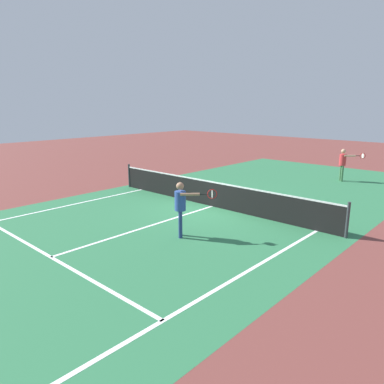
% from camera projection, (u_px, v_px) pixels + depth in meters
% --- Properties ---
extents(ground_plane, '(60.00, 60.00, 0.00)m').
position_uv_depth(ground_plane, '(212.00, 206.00, 13.73)').
color(ground_plane, brown).
extents(court_surface_inbounds, '(10.62, 24.40, 0.00)m').
position_uv_depth(court_surface_inbounds, '(212.00, 206.00, 13.73)').
color(court_surface_inbounds, '#2D7247').
rests_on(court_surface_inbounds, ground_plane).
extents(line_sideline_left, '(0.10, 11.89, 0.01)m').
position_uv_depth(line_sideline_left, '(5.00, 219.00, 12.15)').
color(line_sideline_left, white).
rests_on(line_sideline_left, ground_plane).
extents(line_sideline_right, '(0.10, 11.89, 0.01)m').
position_uv_depth(line_sideline_right, '(181.00, 310.00, 6.77)').
color(line_sideline_right, white).
rests_on(line_sideline_right, ground_plane).
extents(line_service_near, '(8.22, 0.10, 0.01)m').
position_uv_depth(line_service_near, '(51.00, 257.00, 9.13)').
color(line_service_near, white).
rests_on(line_service_near, ground_plane).
extents(line_center_service, '(0.10, 6.40, 0.01)m').
position_uv_depth(line_center_service, '(148.00, 226.00, 11.43)').
color(line_center_service, white).
rests_on(line_center_service, ground_plane).
extents(net, '(10.05, 0.09, 1.07)m').
position_uv_depth(net, '(212.00, 194.00, 13.62)').
color(net, '#33383D').
rests_on(net, ground_plane).
extents(player_near, '(1.02, 0.78, 1.62)m').
position_uv_depth(player_near, '(181.00, 203.00, 10.34)').
color(player_near, navy).
rests_on(player_near, ground_plane).
extents(player_far, '(1.06, 0.71, 1.61)m').
position_uv_depth(player_far, '(343.00, 161.00, 18.06)').
color(player_far, '#3F7247').
rests_on(player_far, ground_plane).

